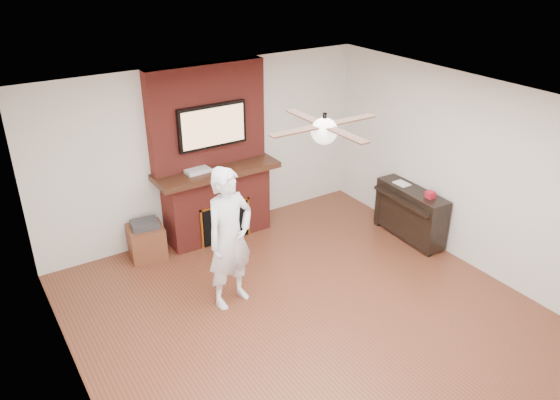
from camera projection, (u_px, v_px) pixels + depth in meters
room_shell at (321, 229)px, 5.70m from camera, size 5.36×5.86×2.86m
fireplace at (214, 171)px, 7.75m from camera, size 1.78×0.64×2.50m
tv at (212, 126)px, 7.41m from camera, size 1.00×0.08×0.60m
ceiling_fan at (324, 130)px, 5.23m from camera, size 1.21×1.21×0.31m
person at (230, 238)px, 6.28m from camera, size 0.72×0.55×1.74m
side_table at (147, 240)px, 7.49m from camera, size 0.52×0.52×0.54m
piano at (410, 212)px, 7.88m from camera, size 0.49×1.20×0.86m
cable_box at (198, 171)px, 7.49m from camera, size 0.35×0.21×0.05m
candle_orange at (215, 237)px, 7.92m from camera, size 0.06×0.06×0.12m
candle_green at (219, 237)px, 7.97m from camera, size 0.07×0.07×0.10m
candle_cream at (233, 231)px, 8.11m from camera, size 0.07×0.07×0.11m
candle_blue at (236, 233)px, 8.09m from camera, size 0.06×0.06×0.08m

